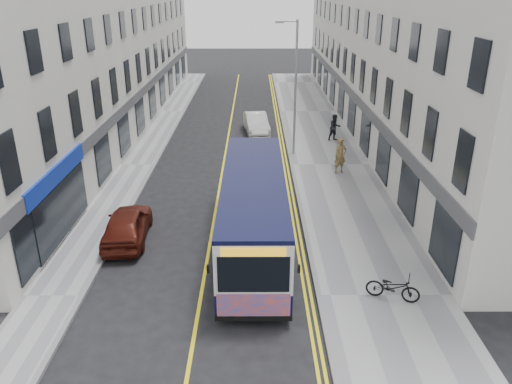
{
  "coord_description": "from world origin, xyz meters",
  "views": [
    {
      "loc": [
        1.83,
        -15.39,
        9.79
      ],
      "look_at": [
        1.89,
        4.26,
        1.6
      ],
      "focal_mm": 35.0,
      "sensor_mm": 36.0,
      "label": 1
    }
  ],
  "objects_px": {
    "pedestrian_near": "(340,156)",
    "pedestrian_far": "(335,128)",
    "car_maroon": "(127,225)",
    "bicycle": "(393,287)",
    "city_bus": "(254,209)",
    "car_white": "(256,123)",
    "streetlamp": "(294,84)"
  },
  "relations": [
    {
      "from": "pedestrian_near",
      "to": "pedestrian_far",
      "type": "distance_m",
      "value": 6.25
    },
    {
      "from": "car_maroon",
      "to": "bicycle",
      "type": "bearing_deg",
      "value": 152.35
    },
    {
      "from": "city_bus",
      "to": "bicycle",
      "type": "relative_size",
      "value": 5.96
    },
    {
      "from": "pedestrian_far",
      "to": "car_maroon",
      "type": "height_order",
      "value": "pedestrian_far"
    },
    {
      "from": "pedestrian_far",
      "to": "car_white",
      "type": "xyz_separation_m",
      "value": [
        -5.22,
        2.24,
        -0.31
      ]
    },
    {
      "from": "car_white",
      "to": "bicycle",
      "type": "bearing_deg",
      "value": -84.89
    },
    {
      "from": "bicycle",
      "to": "pedestrian_near",
      "type": "distance_m",
      "value": 12.08
    },
    {
      "from": "city_bus",
      "to": "pedestrian_far",
      "type": "relative_size",
      "value": 5.91
    },
    {
      "from": "city_bus",
      "to": "car_white",
      "type": "xyz_separation_m",
      "value": [
        0.17,
        16.69,
        -0.96
      ]
    },
    {
      "from": "streetlamp",
      "to": "bicycle",
      "type": "xyz_separation_m",
      "value": [
        2.22,
        -15.46,
        -3.8
      ]
    },
    {
      "from": "city_bus",
      "to": "car_white",
      "type": "height_order",
      "value": "city_bus"
    },
    {
      "from": "pedestrian_near",
      "to": "streetlamp",
      "type": "bearing_deg",
      "value": 104.23
    },
    {
      "from": "pedestrian_near",
      "to": "car_white",
      "type": "distance_m",
      "value": 9.63
    },
    {
      "from": "city_bus",
      "to": "pedestrian_near",
      "type": "relative_size",
      "value": 5.33
    },
    {
      "from": "car_white",
      "to": "car_maroon",
      "type": "bearing_deg",
      "value": -115.46
    },
    {
      "from": "bicycle",
      "to": "pedestrian_near",
      "type": "height_order",
      "value": "pedestrian_near"
    },
    {
      "from": "pedestrian_near",
      "to": "car_white",
      "type": "height_order",
      "value": "pedestrian_near"
    },
    {
      "from": "car_white",
      "to": "car_maroon",
      "type": "height_order",
      "value": "car_maroon"
    },
    {
      "from": "city_bus",
      "to": "car_maroon",
      "type": "bearing_deg",
      "value": 173.74
    },
    {
      "from": "pedestrian_near",
      "to": "car_white",
      "type": "xyz_separation_m",
      "value": [
        -4.59,
        8.45,
        -0.41
      ]
    },
    {
      "from": "car_maroon",
      "to": "car_white",
      "type": "bearing_deg",
      "value": -111.81
    },
    {
      "from": "streetlamp",
      "to": "city_bus",
      "type": "relative_size",
      "value": 0.77
    },
    {
      "from": "pedestrian_far",
      "to": "car_maroon",
      "type": "relative_size",
      "value": 0.43
    },
    {
      "from": "pedestrian_near",
      "to": "city_bus",
      "type": "bearing_deg",
      "value": -140.87
    },
    {
      "from": "streetlamp",
      "to": "car_white",
      "type": "distance_m",
      "value": 6.65
    },
    {
      "from": "pedestrian_near",
      "to": "car_maroon",
      "type": "bearing_deg",
      "value": -163.26
    },
    {
      "from": "city_bus",
      "to": "car_white",
      "type": "bearing_deg",
      "value": 89.43
    },
    {
      "from": "bicycle",
      "to": "car_maroon",
      "type": "distance_m",
      "value": 10.74
    },
    {
      "from": "city_bus",
      "to": "pedestrian_far",
      "type": "distance_m",
      "value": 15.44
    },
    {
      "from": "streetlamp",
      "to": "pedestrian_far",
      "type": "distance_m",
      "value": 5.34
    },
    {
      "from": "city_bus",
      "to": "pedestrian_far",
      "type": "xyz_separation_m",
      "value": [
        5.39,
        14.45,
        -0.66
      ]
    },
    {
      "from": "bicycle",
      "to": "car_white",
      "type": "height_order",
      "value": "car_white"
    }
  ]
}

